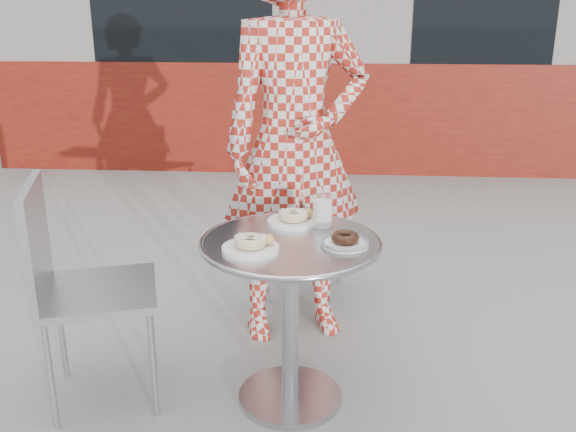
# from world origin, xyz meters

# --- Properties ---
(ground) EXTENTS (60.00, 60.00, 0.00)m
(ground) POSITION_xyz_m (0.00, 0.00, 0.00)
(ground) COLOR #9D9A95
(ground) RESTS_ON ground
(storefront) EXTENTS (6.02, 4.55, 3.00)m
(storefront) POSITION_xyz_m (-0.00, 5.56, 1.49)
(storefront) COLOR gray
(storefront) RESTS_ON ground
(bistro_table) EXTENTS (0.68, 0.68, 0.69)m
(bistro_table) POSITION_xyz_m (-0.00, 0.04, 0.52)
(bistro_table) COLOR silver
(bistro_table) RESTS_ON ground
(chair_far) EXTENTS (0.44, 0.45, 0.82)m
(chair_far) POSITION_xyz_m (0.01, 1.03, 0.25)
(chair_far) COLOR #A1A3A8
(chair_far) RESTS_ON ground
(chair_left) EXTENTS (0.54, 0.54, 0.90)m
(chair_left) POSITION_xyz_m (-0.75, 0.02, 0.28)
(chair_left) COLOR #A1A3A8
(chair_left) RESTS_ON ground
(seated_person) EXTENTS (0.77, 0.62, 1.83)m
(seated_person) POSITION_xyz_m (-0.02, 0.65, 0.91)
(seated_person) COLOR #AB251A
(seated_person) RESTS_ON ground
(plate_far) EXTENTS (0.20, 0.20, 0.05)m
(plate_far) POSITION_xyz_m (-0.00, 0.24, 0.71)
(plate_far) COLOR white
(plate_far) RESTS_ON bistro_table
(plate_near) EXTENTS (0.20, 0.20, 0.05)m
(plate_near) POSITION_xyz_m (-0.13, -0.06, 0.71)
(plate_near) COLOR white
(plate_near) RESTS_ON bistro_table
(plate_checker) EXTENTS (0.18, 0.18, 0.05)m
(plate_checker) POSITION_xyz_m (0.20, 0.01, 0.70)
(plate_checker) COLOR white
(plate_checker) RESTS_ON bistro_table
(milk_cup) EXTENTS (0.08, 0.08, 0.13)m
(milk_cup) POSITION_xyz_m (0.11, 0.21, 0.74)
(milk_cup) COLOR white
(milk_cup) RESTS_ON bistro_table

